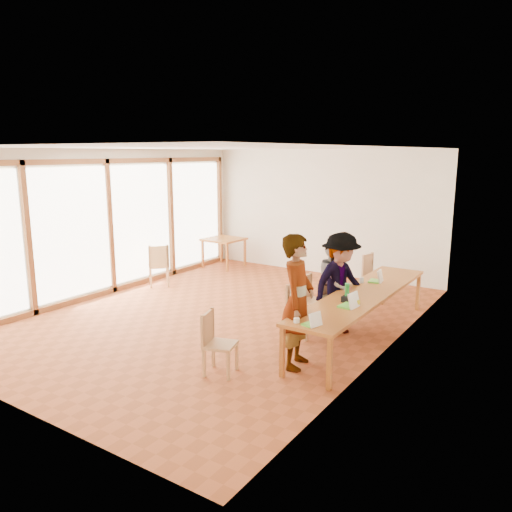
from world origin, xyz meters
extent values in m
plane|color=#A24D27|center=(0.00, 0.00, 0.00)|extent=(8.00, 8.00, 0.00)
cube|color=white|center=(0.00, 4.00, 1.50)|extent=(6.00, 0.10, 3.00)
cube|color=white|center=(0.00, -4.00, 1.50)|extent=(6.00, 0.10, 3.00)
cube|color=white|center=(3.00, 0.00, 1.50)|extent=(0.10, 8.00, 3.00)
cube|color=white|center=(-2.96, 0.00, 1.50)|extent=(0.10, 8.00, 3.00)
cube|color=white|center=(0.00, 0.00, 3.02)|extent=(6.00, 8.00, 0.04)
cube|color=#B86029|center=(2.50, 0.35, 0.72)|extent=(0.80, 4.00, 0.05)
cube|color=#B86029|center=(2.16, -1.59, 0.35)|extent=(0.06, 0.06, 0.70)
cube|color=#B86029|center=(2.16, 2.29, 0.35)|extent=(0.06, 0.06, 0.70)
cube|color=#B86029|center=(2.84, -1.59, 0.35)|extent=(0.06, 0.06, 0.70)
cube|color=#B86029|center=(2.84, 2.29, 0.35)|extent=(0.06, 0.06, 0.70)
cube|color=#B86029|center=(-2.40, 3.20, 0.72)|extent=(0.90, 0.90, 0.05)
cube|color=#B86029|center=(-2.79, 2.81, 0.35)|extent=(0.05, 0.05, 0.70)
cube|color=#B86029|center=(-2.79, 3.59, 0.35)|extent=(0.05, 0.05, 0.70)
cube|color=#B86029|center=(-2.01, 2.81, 0.35)|extent=(0.05, 0.05, 0.70)
cube|color=#B86029|center=(-2.01, 3.59, 0.35)|extent=(0.05, 0.05, 0.70)
cube|color=tan|center=(1.41, -1.95, 0.41)|extent=(0.49, 0.49, 0.04)
cube|color=tan|center=(1.24, -2.00, 0.63)|extent=(0.15, 0.39, 0.42)
cube|color=tan|center=(1.66, -0.10, 0.41)|extent=(0.41, 0.41, 0.04)
cube|color=tan|center=(1.48, -0.09, 0.64)|extent=(0.05, 0.40, 0.42)
cube|color=tan|center=(1.50, 0.55, 0.40)|extent=(0.46, 0.46, 0.04)
cube|color=tan|center=(1.33, 0.59, 0.62)|extent=(0.11, 0.39, 0.41)
cube|color=tan|center=(1.84, 2.71, 0.42)|extent=(0.46, 0.46, 0.04)
cube|color=tan|center=(1.66, 2.74, 0.65)|extent=(0.10, 0.41, 0.43)
cube|color=tan|center=(-2.50, 0.92, 0.45)|extent=(0.62, 0.62, 0.04)
cube|color=tan|center=(-2.35, 0.78, 0.70)|extent=(0.33, 0.35, 0.46)
imported|color=gray|center=(2.14, -1.16, 0.93)|extent=(0.59, 0.77, 1.86)
imported|color=gray|center=(1.96, 0.49, 0.78)|extent=(0.61, 0.77, 1.56)
imported|color=gray|center=(2.11, 0.34, 0.84)|extent=(0.96, 1.23, 1.68)
cube|color=#66D841|center=(2.50, -1.45, 0.76)|extent=(0.21, 0.26, 0.02)
cube|color=white|center=(2.58, -1.47, 0.84)|extent=(0.12, 0.21, 0.18)
cube|color=#66D841|center=(2.58, -0.47, 0.76)|extent=(0.22, 0.29, 0.03)
cube|color=white|center=(2.68, -0.48, 0.86)|extent=(0.11, 0.26, 0.23)
cube|color=#66D841|center=(2.41, 1.10, 0.76)|extent=(0.21, 0.27, 0.03)
cube|color=white|center=(2.50, 1.11, 0.86)|extent=(0.10, 0.24, 0.21)
imported|color=yellow|center=(2.67, -0.37, 0.80)|extent=(0.17, 0.17, 0.10)
cylinder|color=#197629|center=(2.47, -0.23, 0.89)|extent=(0.07, 0.07, 0.28)
cylinder|color=silver|center=(2.25, 0.91, 0.80)|extent=(0.07, 0.07, 0.09)
cylinder|color=white|center=(2.30, -1.47, 0.78)|extent=(0.08, 0.08, 0.06)
cube|color=#B84167|center=(2.23, 0.43, 0.76)|extent=(0.05, 0.10, 0.01)
cube|color=black|center=(2.50, -0.20, 0.80)|extent=(0.16, 0.26, 0.09)
camera|label=1|loc=(5.25, -6.92, 2.92)|focal=35.00mm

